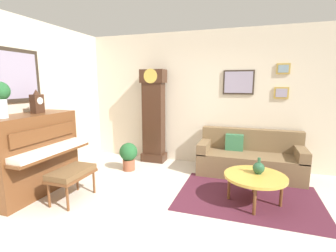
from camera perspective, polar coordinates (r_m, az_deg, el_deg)
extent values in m
cube|color=beige|center=(3.49, -0.77, -20.82)|extent=(6.40, 6.00, 0.10)
cube|color=beige|center=(4.58, -33.29, 4.15)|extent=(0.10, 4.90, 2.80)
cube|color=#33281E|center=(4.54, -32.99, 9.84)|extent=(0.03, 1.10, 0.84)
cube|color=#998EA8|center=(4.53, -32.86, 9.86)|extent=(0.01, 0.98, 0.72)
cube|color=beige|center=(5.33, 7.79, 6.26)|extent=(5.30, 0.10, 2.80)
cube|color=#33281E|center=(5.17, 16.06, 9.75)|extent=(0.60, 0.03, 0.48)
cube|color=#998EA8|center=(5.15, 16.05, 9.75)|extent=(0.54, 0.01, 0.42)
cube|color=#B28E3D|center=(5.20, 25.23, 11.96)|extent=(0.24, 0.03, 0.20)
cube|color=#7A93A3|center=(5.18, 25.25, 11.97)|extent=(0.18, 0.01, 0.14)
cube|color=#B28E3D|center=(5.19, 24.86, 7.01)|extent=(0.26, 0.03, 0.22)
cube|color=#998EA8|center=(5.18, 24.88, 7.00)|extent=(0.20, 0.01, 0.16)
cube|color=#4C1E2D|center=(4.10, 18.04, -15.51)|extent=(2.10, 1.50, 0.01)
cube|color=brown|center=(4.46, -29.21, -5.68)|extent=(0.60, 1.44, 1.26)
cube|color=brown|center=(4.15, -25.23, -5.74)|extent=(0.28, 1.38, 0.04)
cube|color=white|center=(4.13, -25.29, -4.94)|extent=(0.26, 1.32, 0.08)
cube|color=brown|center=(4.16, -26.63, -1.56)|extent=(0.03, 1.20, 0.20)
cube|color=brown|center=(3.97, -21.45, -10.68)|extent=(0.42, 0.70, 0.04)
cube|color=brown|center=(3.95, -21.51, -9.86)|extent=(0.40, 0.68, 0.08)
cylinder|color=brown|center=(3.74, -22.34, -15.35)|extent=(0.04, 0.04, 0.36)
cylinder|color=brown|center=(4.17, -16.86, -12.36)|extent=(0.04, 0.04, 0.36)
cylinder|color=brown|center=(3.95, -25.97, -14.28)|extent=(0.04, 0.04, 0.36)
cylinder|color=brown|center=(4.36, -20.37, -11.60)|extent=(0.04, 0.04, 0.36)
cube|color=#3D2316|center=(5.60, -3.26, -7.14)|extent=(0.52, 0.34, 0.18)
cube|color=#3D2316|center=(5.42, -3.34, 0.97)|extent=(0.44, 0.28, 1.78)
cube|color=#3D2316|center=(5.36, -3.45, 11.49)|extent=(0.52, 0.32, 0.28)
cylinder|color=gold|center=(5.21, -4.10, 11.53)|extent=(0.30, 0.02, 0.30)
cylinder|color=gold|center=(5.36, -3.54, 1.52)|extent=(0.03, 0.03, 0.70)
cube|color=brown|center=(4.97, 18.35, -8.41)|extent=(1.90, 0.80, 0.42)
cube|color=brown|center=(5.16, 18.63, -3.06)|extent=(1.90, 0.20, 0.44)
cube|color=brown|center=(4.96, 8.54, -4.57)|extent=(0.18, 0.80, 0.20)
cube|color=brown|center=(4.98, 28.52, -5.64)|extent=(0.18, 0.80, 0.20)
cube|color=#38754C|center=(5.02, 15.17, -3.70)|extent=(0.34, 0.12, 0.32)
cylinder|color=gold|center=(3.82, 19.62, -10.99)|extent=(0.88, 0.88, 0.04)
torus|color=brown|center=(3.82, 19.62, -10.99)|extent=(0.88, 0.88, 0.04)
cylinder|color=brown|center=(4.23, 19.38, -11.99)|extent=(0.04, 0.04, 0.39)
cylinder|color=brown|center=(3.93, 24.84, -14.11)|extent=(0.04, 0.04, 0.39)
cylinder|color=brown|center=(3.57, 19.50, -16.20)|extent=(0.04, 0.04, 0.39)
cylinder|color=brown|center=(3.91, 14.00, -13.60)|extent=(0.04, 0.04, 0.39)
cube|color=#3D2316|center=(4.44, -28.14, 4.57)|extent=(0.12, 0.18, 0.30)
cylinder|color=white|center=(4.40, -27.64, 5.22)|extent=(0.01, 0.11, 0.11)
cone|color=#3D2316|center=(4.43, -28.34, 7.01)|extent=(0.10, 0.10, 0.08)
cylinder|color=silver|center=(4.06, -34.23, 3.34)|extent=(0.15, 0.15, 0.26)
sphere|color=#235B2D|center=(4.05, -34.56, 6.71)|extent=(0.26, 0.26, 0.26)
cylinder|color=#234C33|center=(3.89, 20.25, -10.24)|extent=(0.09, 0.09, 0.01)
sphere|color=#285638|center=(3.87, 20.32, -9.14)|extent=(0.17, 0.17, 0.17)
cylinder|color=#285638|center=(3.83, 20.43, -7.51)|extent=(0.04, 0.04, 0.08)
cylinder|color=#935138|center=(5.06, -9.09, -8.88)|extent=(0.24, 0.24, 0.22)
sphere|color=#235B2D|center=(4.98, -9.18, -5.94)|extent=(0.36, 0.36, 0.36)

